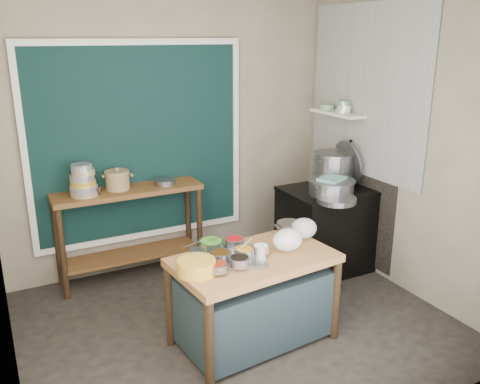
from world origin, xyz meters
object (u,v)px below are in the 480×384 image
prep_table (254,300)px  steamer (331,187)px  saucepan (290,229)px  stove_block (327,230)px  ceramic_crock (117,181)px  stock_pot (333,169)px  condiment_tray (228,258)px  yellow_basin (196,267)px  utensil_cup (94,191)px  back_counter (131,234)px

prep_table → steamer: bearing=23.4°
saucepan → stove_block: bearing=41.3°
prep_table → saucepan: saucepan is taller
prep_table → ceramic_crock: ceramic_crock is taller
stove_block → stock_pot: size_ratio=2.05×
stock_pot → condiment_tray: bearing=-151.3°
stove_block → yellow_basin: yellow_basin is taller
condiment_tray → stock_pot: bearing=28.7°
utensil_cup → steamer: steamer is taller
stove_block → utensil_cup: 2.40m
ceramic_crock → saucepan: bearing=-51.2°
ceramic_crock → utensil_cup: bearing=-162.6°
condiment_tray → utensil_cup: (-0.68, 1.47, 0.23)m
prep_table → back_counter: size_ratio=0.86×
back_counter → yellow_basin: size_ratio=5.20×
stock_pot → steamer: bearing=-129.0°
yellow_basin → stock_pot: bearing=27.6°
prep_table → ceramic_crock: bearing=106.1°
back_counter → stock_pot: (2.03, -0.60, 0.58)m
yellow_basin → utensil_cup: 1.65m
stove_block → stock_pot: stock_pot is taller
back_counter → condiment_tray: (0.35, -1.53, 0.29)m
condiment_tray → prep_table: bearing=-15.2°
condiment_tray → steamer: 1.59m
stove_block → utensil_cup: size_ratio=6.82×
prep_table → steamer: steamer is taller
utensil_cup → ceramic_crock: ceramic_crock is taller
utensil_cup → ceramic_crock: bearing=17.4°
back_counter → yellow_basin: back_counter is taller
back_counter → stove_block: 2.04m
ceramic_crock → stock_pot: bearing=-16.5°
condiment_tray → saucepan: size_ratio=2.54×
prep_table → condiment_tray: size_ratio=2.17×
steamer → prep_table: bearing=-151.2°
yellow_basin → steamer: (1.76, 0.75, 0.15)m
prep_table → stove_block: (1.35, 0.85, 0.05)m
ceramic_crock → steamer: bearing=-26.0°
stove_block → condiment_tray: bearing=-152.9°
ceramic_crock → back_counter: bearing=-15.9°
saucepan → steamer: (0.78, 0.46, 0.15)m
stove_block → ceramic_crock: 2.21m
condiment_tray → saucepan: bearing=14.5°
steamer → stove_block: bearing=57.4°
back_counter → steamer: (1.80, -0.89, 0.48)m
saucepan → condiment_tray: bearing=-159.5°
ceramic_crock → stock_pot: 2.21m
utensil_cup → prep_table: bearing=-59.9°
back_counter → utensil_cup: utensil_cup is taller
utensil_cup → condiment_tray: bearing=-65.1°
yellow_basin → utensil_cup: bearing=103.3°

